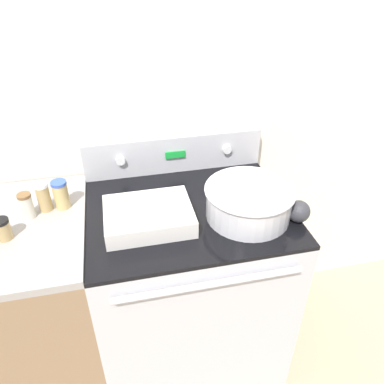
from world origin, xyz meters
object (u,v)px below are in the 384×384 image
object	(u,v)px
spice_jar_white_cap	(44,197)
spice_jar_brown_cap	(27,206)
casserole_dish	(148,215)
spice_jar_blue_cap	(61,194)
ladle	(297,210)
mixing_bowl	(249,200)
spice_jar_black_cap	(3,229)

from	to	relation	value
spice_jar_white_cap	spice_jar_brown_cap	xyz separation A→B (m)	(-0.06, -0.04, -0.01)
casserole_dish	spice_jar_blue_cap	world-z (taller)	spice_jar_blue_cap
ladle	spice_jar_brown_cap	distance (m)	1.03
mixing_bowl	spice_jar_black_cap	world-z (taller)	mixing_bowl
ladle	spice_jar_white_cap	world-z (taller)	spice_jar_white_cap
mixing_bowl	ladle	size ratio (longest dim) A/B	1.03
spice_jar_white_cap	mixing_bowl	bearing A→B (deg)	-14.37
ladle	spice_jar_brown_cap	xyz separation A→B (m)	(-1.01, 0.22, 0.02)
mixing_bowl	casserole_dish	size ratio (longest dim) A/B	1.05
ladle	spice_jar_black_cap	size ratio (longest dim) A/B	4.08
spice_jar_brown_cap	casserole_dish	bearing A→B (deg)	-15.81
spice_jar_brown_cap	ladle	bearing A→B (deg)	-12.45
spice_jar_blue_cap	spice_jar_brown_cap	distance (m)	0.13
spice_jar_brown_cap	spice_jar_black_cap	distance (m)	0.13
mixing_bowl	spice_jar_brown_cap	size ratio (longest dim) A/B	3.30
spice_jar_blue_cap	spice_jar_white_cap	distance (m)	0.06
ladle	spice_jar_brown_cap	size ratio (longest dim) A/B	3.21
spice_jar_blue_cap	spice_jar_black_cap	world-z (taller)	spice_jar_blue_cap
spice_jar_white_cap	spice_jar_black_cap	size ratio (longest dim) A/B	1.46
casserole_dish	ladle	world-z (taller)	ladle
casserole_dish	ladle	distance (m)	0.57
mixing_bowl	spice_jar_blue_cap	xyz separation A→B (m)	(-0.71, 0.20, -0.00)
ladle	spice_jar_black_cap	world-z (taller)	spice_jar_black_cap
spice_jar_white_cap	spice_jar_brown_cap	size ratio (longest dim) A/B	1.14
casserole_dish	spice_jar_brown_cap	distance (m)	0.47
spice_jar_black_cap	spice_jar_blue_cap	bearing A→B (deg)	38.95
casserole_dish	spice_jar_blue_cap	size ratio (longest dim) A/B	2.78
spice_jar_white_cap	spice_jar_black_cap	distance (m)	0.20
casserole_dish	ladle	size ratio (longest dim) A/B	0.98
spice_jar_black_cap	spice_jar_brown_cap	bearing A→B (deg)	59.81
spice_jar_blue_cap	spice_jar_white_cap	world-z (taller)	spice_jar_white_cap
mixing_bowl	spice_jar_brown_cap	bearing A→B (deg)	168.95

